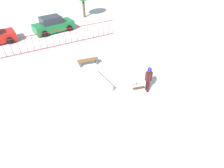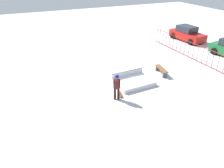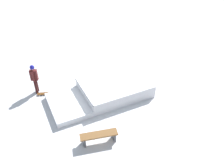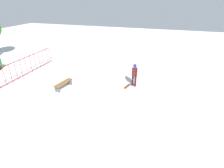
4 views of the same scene
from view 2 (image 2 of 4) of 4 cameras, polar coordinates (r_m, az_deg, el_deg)
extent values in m
plane|color=silver|center=(17.28, 2.58, 2.45)|extent=(60.00, 60.00, 0.00)
cube|color=silver|center=(17.83, 1.09, 4.55)|extent=(3.74, 2.80, 0.70)
cube|color=silver|center=(15.83, 5.72, 0.38)|extent=(1.95, 2.70, 0.30)
cylinder|color=gray|center=(16.27, 4.12, 3.41)|extent=(0.23, 2.60, 0.08)
cylinder|color=black|center=(13.89, 0.76, -2.50)|extent=(0.15, 0.15, 0.82)
cylinder|color=black|center=(13.92, 1.66, -2.44)|extent=(0.15, 0.15, 0.82)
cube|color=#4C1919|center=(13.56, 1.24, 0.11)|extent=(0.43, 0.32, 0.60)
cylinder|color=#4C1919|center=(13.54, 0.51, 0.06)|extent=(0.09, 0.09, 0.60)
cylinder|color=#4C1919|center=(13.58, 1.97, 0.15)|extent=(0.09, 0.09, 0.60)
sphere|color=tan|center=(13.35, 1.26, 1.81)|extent=(0.22, 0.22, 0.22)
sphere|color=navy|center=(13.34, 1.26, 1.93)|extent=(0.25, 0.25, 0.25)
cube|color=#593314|center=(14.49, 2.12, -2.62)|extent=(0.82, 0.39, 0.02)
cylinder|color=silver|center=(14.73, 1.45, -2.29)|extent=(0.06, 0.04, 0.06)
cylinder|color=silver|center=(14.78, 2.32, -2.21)|extent=(0.06, 0.04, 0.06)
cylinder|color=silver|center=(14.27, 1.90, -3.42)|extent=(0.06, 0.04, 0.06)
cylinder|color=silver|center=(14.31, 2.80, -3.33)|extent=(0.06, 0.04, 0.06)
cylinder|color=maroon|center=(20.83, 21.10, 9.44)|extent=(11.82, 0.11, 0.05)
cylinder|color=maroon|center=(21.26, 20.48, 6.01)|extent=(11.82, 0.11, 0.05)
cylinder|color=maroon|center=(25.32, 11.55, 12.19)|extent=(0.03, 0.03, 1.50)
cylinder|color=maroon|center=(24.88, 12.30, 11.84)|extent=(0.03, 0.03, 1.50)
cylinder|color=maroon|center=(24.45, 13.08, 11.47)|extent=(0.03, 0.03, 1.50)
cylinder|color=maroon|center=(24.03, 13.87, 11.08)|extent=(0.03, 0.03, 1.50)
cylinder|color=maroon|center=(23.61, 14.70, 10.68)|extent=(0.03, 0.03, 1.50)
cylinder|color=maroon|center=(23.20, 15.55, 10.27)|extent=(0.03, 0.03, 1.50)
cylinder|color=maroon|center=(22.79, 16.43, 9.83)|extent=(0.03, 0.03, 1.50)
cylinder|color=maroon|center=(22.39, 17.34, 9.38)|extent=(0.03, 0.03, 1.50)
cylinder|color=maroon|center=(22.00, 18.28, 8.91)|extent=(0.03, 0.03, 1.50)
cylinder|color=maroon|center=(21.61, 19.25, 8.42)|extent=(0.03, 0.03, 1.50)
cylinder|color=maroon|center=(21.23, 20.26, 7.91)|extent=(0.03, 0.03, 1.50)
cylinder|color=maroon|center=(20.86, 21.29, 7.38)|extent=(0.03, 0.03, 1.50)
cylinder|color=maroon|center=(20.50, 22.37, 6.82)|extent=(0.03, 0.03, 1.50)
cylinder|color=maroon|center=(20.15, 23.47, 6.25)|extent=(0.03, 0.03, 1.50)
cylinder|color=maroon|center=(19.81, 24.62, 5.65)|extent=(0.03, 0.03, 1.50)
cylinder|color=maroon|center=(19.48, 25.80, 5.03)|extent=(0.03, 0.03, 1.50)
cylinder|color=maroon|center=(19.16, 27.01, 4.39)|extent=(0.03, 0.03, 1.50)
cube|color=brown|center=(17.62, 12.65, 3.89)|extent=(1.64, 0.67, 0.06)
cube|color=#4C4C51|center=(17.20, 13.50, 2.29)|extent=(0.08, 0.36, 0.42)
cube|color=#4C4C51|center=(18.24, 11.70, 4.03)|extent=(0.08, 0.36, 0.42)
cube|color=red|center=(26.87, 18.85, 11.76)|extent=(4.23, 2.04, 0.80)
cube|color=#262B33|center=(26.82, 18.78, 13.35)|extent=(2.12, 1.66, 0.64)
cylinder|color=black|center=(26.72, 22.13, 10.57)|extent=(0.66, 0.27, 0.64)
cylinder|color=black|center=(25.46, 19.60, 10.21)|extent=(0.66, 0.27, 0.64)
cylinder|color=black|center=(28.41, 18.01, 12.23)|extent=(0.66, 0.27, 0.64)
cylinder|color=black|center=(27.24, 15.45, 11.93)|extent=(0.66, 0.27, 0.64)
cylinder|color=black|center=(23.38, 24.86, 7.69)|extent=(0.66, 0.30, 0.64)
camera|label=1|loc=(17.40, -33.26, 24.09)|focal=29.94mm
camera|label=3|loc=(19.36, 35.71, 23.66)|focal=35.76mm
camera|label=4|loc=(22.81, -17.68, 23.27)|focal=28.34mm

